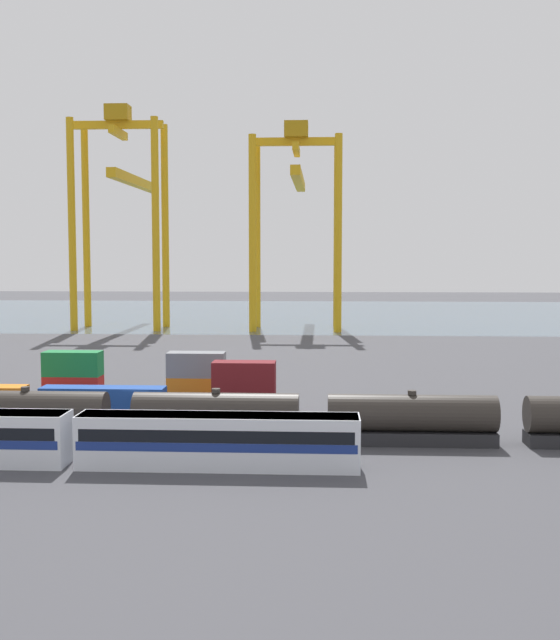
{
  "coord_description": "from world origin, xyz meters",
  "views": [
    {
      "loc": [
        17.87,
        -73.96,
        15.44
      ],
      "look_at": [
        12.13,
        30.29,
        6.68
      ],
      "focal_mm": 43.82,
      "sensor_mm": 36.0,
      "label": 1
    }
  ],
  "objects_px": {
    "freight_tank_row": "(216,416)",
    "gantry_crane_central": "(297,202)",
    "shipping_container_10": "(197,389)",
    "passenger_train": "(73,437)",
    "gantry_crane_west": "(124,196)"
  },
  "relations": [
    {
      "from": "passenger_train",
      "to": "gantry_crane_central",
      "type": "xyz_separation_m",
      "value": [
        12.67,
        109.35,
        24.38
      ]
    },
    {
      "from": "shipping_container_10",
      "to": "gantry_crane_west",
      "type": "distance_m",
      "value": 92.22
    },
    {
      "from": "shipping_container_10",
      "to": "freight_tank_row",
      "type": "bearing_deg",
      "value": -75.69
    },
    {
      "from": "freight_tank_row",
      "to": "gantry_crane_west",
      "type": "bearing_deg",
      "value": 108.27
    },
    {
      "from": "gantry_crane_west",
      "to": "gantry_crane_central",
      "type": "relative_size",
      "value": 1.09
    },
    {
      "from": "freight_tank_row",
      "to": "shipping_container_10",
      "type": "height_order",
      "value": "freight_tank_row"
    },
    {
      "from": "passenger_train",
      "to": "gantry_crane_central",
      "type": "height_order",
      "value": "gantry_crane_central"
    },
    {
      "from": "shipping_container_10",
      "to": "passenger_train",
      "type": "bearing_deg",
      "value": -100.88
    },
    {
      "from": "freight_tank_row",
      "to": "gantry_crane_central",
      "type": "height_order",
      "value": "gantry_crane_central"
    },
    {
      "from": "freight_tank_row",
      "to": "passenger_train",
      "type": "bearing_deg",
      "value": -139.88
    },
    {
      "from": "freight_tank_row",
      "to": "gantry_crane_central",
      "type": "xyz_separation_m",
      "value": [
        3.24,
        101.4,
        24.42
      ]
    },
    {
      "from": "passenger_train",
      "to": "gantry_crane_west",
      "type": "relative_size",
      "value": 0.91
    },
    {
      "from": "shipping_container_10",
      "to": "gantry_crane_central",
      "type": "xyz_separation_m",
      "value": [
        7.75,
        83.74,
        25.22
      ]
    },
    {
      "from": "freight_tank_row",
      "to": "shipping_container_10",
      "type": "relative_size",
      "value": 12.9
    },
    {
      "from": "gantry_crane_west",
      "to": "freight_tank_row",
      "type": "bearing_deg",
      "value": -71.73
    }
  ]
}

